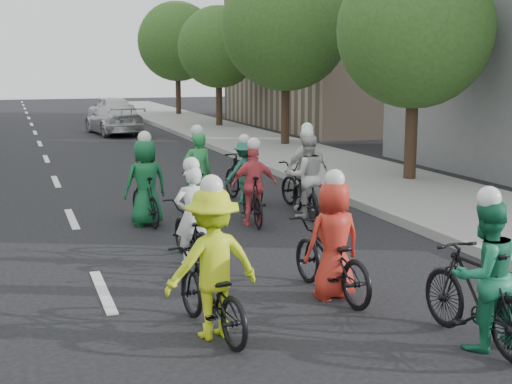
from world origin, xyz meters
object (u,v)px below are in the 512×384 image
cyclist_8 (305,180)px  cyclist_9 (145,190)px  follow_car_trail (111,109)px  cyclist_5 (197,183)px  cyclist_7 (244,175)px  cyclist_3 (253,193)px  cyclist_6 (306,185)px  cyclist_1 (481,286)px  cyclist_4 (331,252)px  cyclist_2 (211,277)px  cyclist_0 (191,228)px  follow_car_lead (114,120)px

cyclist_8 → cyclist_9: cyclist_8 is taller
cyclist_9 → follow_car_trail: cyclist_9 is taller
cyclist_5 → cyclist_7: size_ratio=0.96×
cyclist_3 → cyclist_6: cyclist_6 is taller
cyclist_1 → cyclist_4: bearing=-72.5°
cyclist_2 → cyclist_3: 5.84m
cyclist_0 → cyclist_8: cyclist_8 is taller
cyclist_1 → cyclist_3: cyclist_1 is taller
cyclist_3 → follow_car_trail: bearing=-86.2°
cyclist_7 → cyclist_9: size_ratio=1.07×
cyclist_2 → cyclist_5: cyclist_2 is taller
cyclist_1 → cyclist_8: size_ratio=0.95×
cyclist_8 → cyclist_4: bearing=60.8°
cyclist_3 → cyclist_5: cyclist_5 is taller
cyclist_3 → cyclist_5: size_ratio=0.92×
follow_car_lead → cyclist_2: bearing=77.5°
cyclist_2 → cyclist_5: bearing=-111.6°
cyclist_8 → cyclist_3: bearing=22.6°
cyclist_1 → cyclist_3: size_ratio=1.12×
cyclist_0 → cyclist_5: bearing=-108.9°
cyclist_8 → cyclist_9: bearing=-4.9°
cyclist_2 → cyclist_7: size_ratio=0.96×
cyclist_6 → cyclist_9: (-3.25, 0.32, 0.02)m
follow_car_trail → cyclist_5: bearing=76.7°
cyclist_0 → follow_car_trail: 29.51m
cyclist_2 → cyclist_7: cyclist_2 is taller
cyclist_7 → cyclist_5: bearing=24.2°
cyclist_2 → follow_car_trail: 32.63m
follow_car_trail → cyclist_1: bearing=79.5°
cyclist_0 → cyclist_4: (1.36, -2.27, 0.06)m
cyclist_4 → cyclist_8: cyclist_8 is taller
cyclist_1 → cyclist_8: bearing=-102.3°
cyclist_4 → cyclist_5: cyclist_5 is taller
follow_car_lead → cyclist_3: bearing=82.8°
cyclist_5 → cyclist_7: cyclist_5 is taller
cyclist_8 → follow_car_lead: size_ratio=0.44×
follow_car_lead → cyclist_0: bearing=78.1°
cyclist_8 → cyclist_9: 3.51m
cyclist_0 → cyclist_6: 4.03m
cyclist_1 → cyclist_3: 6.65m
cyclist_7 → cyclist_8: (0.98, -1.26, 0.02)m
cyclist_9 → follow_car_lead: 19.13m
follow_car_lead → follow_car_trail: follow_car_trail is taller
follow_car_lead → follow_car_trail: bearing=-103.7°
cyclist_0 → cyclist_8: (3.32, 3.22, 0.09)m
cyclist_4 → follow_car_lead: 24.23m
cyclist_5 → follow_car_trail: bearing=-100.3°
cyclist_0 → follow_car_lead: size_ratio=0.40×
cyclist_1 → follow_car_lead: size_ratio=0.42×
cyclist_1 → cyclist_9: (-2.37, 7.31, -0.00)m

